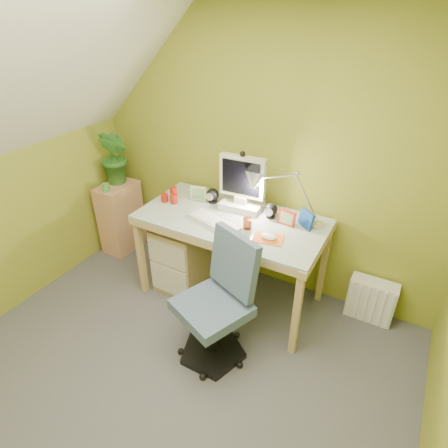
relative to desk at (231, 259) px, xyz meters
The scene contains 20 objects.
floor 1.25m from the desk, 88.47° to the right, with size 3.20×3.20×0.01m, color #4F4F54.
wall_back 0.90m from the desk, 85.71° to the left, with size 3.20×0.01×2.40m, color olive.
desk is the anchor object (origin of this frame).
monitor 0.69m from the desk, 90.00° to the left, with size 0.38×0.22×0.52m, color beige, non-canonical shape.
speaker_left 0.56m from the desk, 149.35° to the left, with size 0.11×0.11×0.13m, color black, non-canonical shape.
speaker_right 0.56m from the desk, 30.65° to the left, with size 0.10×0.10×0.12m, color black, non-canonical shape.
keyboard 0.44m from the desk, 119.74° to the right, with size 0.45×0.14×0.02m, color silver.
mousepad 0.57m from the desk, 20.22° to the right, with size 0.22×0.16×0.01m, color orange.
mouse 0.59m from the desk, 20.22° to the right, with size 0.12×0.08×0.04m, color white.
amber_tumbler 0.49m from the desk, 23.96° to the right, with size 0.07×0.07×0.09m, color #973616.
candle_cluster 0.75m from the desk, behind, with size 0.15×0.13×0.11m, color #AF1F0F, non-canonical shape.
photo_frame_red 0.63m from the desk, 15.95° to the left, with size 0.13×0.02×0.12m, color red.
photo_frame_blue 0.75m from the desk, 15.95° to the left, with size 0.15×0.02×0.13m, color navy.
photo_frame_green 0.63m from the desk, 160.71° to the left, with size 0.15×0.02×0.12m, color #B5C084.
desk_lamp 0.87m from the desk, 21.80° to the left, with size 0.59×0.25×0.63m, color #B3B3B8, non-canonical shape.
side_ledge 1.37m from the desk, behind, with size 0.27×0.42×0.73m, color tan.
potted_plant 1.51m from the desk, behind, with size 0.31×0.25×0.56m, color #2C6822.
green_cup 1.40m from the desk, behind, with size 0.06×0.06×0.08m, color green.
task_chair 0.68m from the desk, 73.33° to the right, with size 0.52×0.52×0.94m, color #465B73, non-canonical shape.
radiator 1.20m from the desk, 15.68° to the left, with size 0.37×0.15×0.37m, color silver.
Camera 1 is at (1.19, -1.12, 2.30)m, focal length 30.00 mm.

